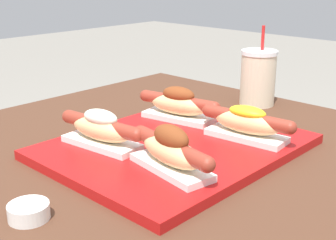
{
  "coord_description": "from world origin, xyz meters",
  "views": [
    {
      "loc": [
        -0.56,
        -0.57,
        1.04
      ],
      "look_at": [
        0.05,
        0.01,
        0.76
      ],
      "focal_mm": 50.0,
      "sensor_mm": 36.0,
      "label": 1
    }
  ],
  "objects": [
    {
      "name": "serving_tray",
      "position": [
        0.05,
        -0.01,
        0.71
      ],
      "size": [
        0.47,
        0.37,
        0.02
      ],
      "color": "#B71414",
      "rests_on": "patio_table"
    },
    {
      "name": "hot_dog_0",
      "position": [
        -0.05,
        -0.09,
        0.76
      ],
      "size": [
        0.08,
        0.2,
        0.08
      ],
      "color": "white",
      "rests_on": "serving_tray"
    },
    {
      "name": "hot_dog_2",
      "position": [
        -0.06,
        0.08,
        0.75
      ],
      "size": [
        0.08,
        0.2,
        0.07
      ],
      "color": "white",
      "rests_on": "serving_tray"
    },
    {
      "name": "hot_dog_3",
      "position": [
        0.16,
        0.08,
        0.76
      ],
      "size": [
        0.09,
        0.2,
        0.07
      ],
      "color": "white",
      "rests_on": "serving_tray"
    },
    {
      "name": "sauce_bowl",
      "position": [
        -0.28,
        -0.03,
        0.72
      ],
      "size": [
        0.06,
        0.06,
        0.02
      ],
      "color": "white",
      "rests_on": "patio_table"
    },
    {
      "name": "hot_dog_1",
      "position": [
        0.16,
        -0.1,
        0.75
      ],
      "size": [
        0.08,
        0.2,
        0.07
      ],
      "color": "white",
      "rests_on": "serving_tray"
    },
    {
      "name": "drink_cup",
      "position": [
        0.43,
        0.05,
        0.77
      ],
      "size": [
        0.09,
        0.09,
        0.2
      ],
      "color": "beige",
      "rests_on": "patio_table"
    }
  ]
}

